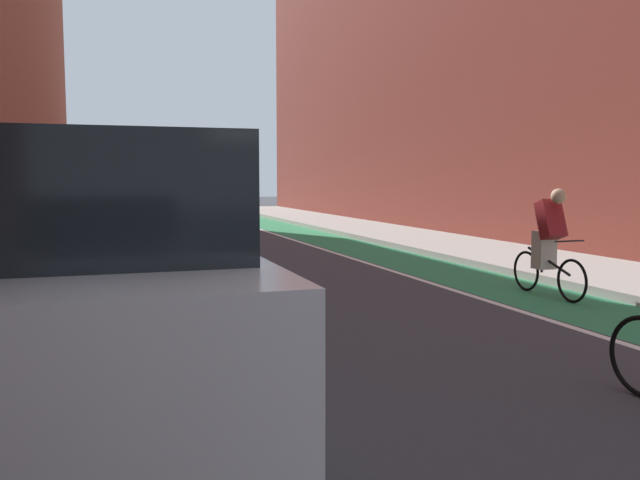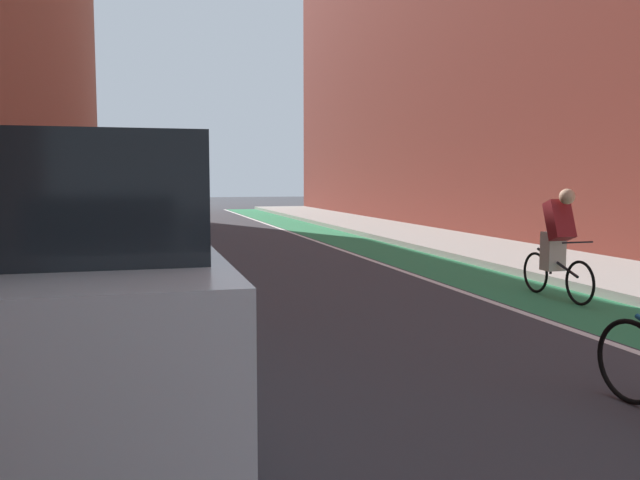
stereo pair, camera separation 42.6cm
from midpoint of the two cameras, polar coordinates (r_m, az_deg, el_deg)
name	(u,v)px [view 1 (the left image)]	position (r m, az deg, el deg)	size (l,w,h in m)	color
ground_plane	(252,265)	(13.33, -6.81, -2.14)	(95.71, 95.71, 0.00)	#38383D
bike_lane_paint	(362,249)	(16.16, 2.87, -0.80)	(1.60, 43.51, 0.00)	#2D8451
lane_divider_stripe	(327,250)	(15.85, -0.16, -0.91)	(0.12, 43.51, 0.00)	white
sidewalk_right	(442,243)	(17.09, 9.85, -0.30)	(2.87, 43.51, 0.14)	#A8A59E
building_facade_right	(493,26)	(20.54, 14.12, 17.52)	(2.40, 39.51, 12.23)	brown
parked_suv_white	(94,281)	(4.95, -21.30, -3.32)	(1.97, 4.72, 1.98)	silver
cyclist_trailing	(548,242)	(10.11, 18.04, -0.17)	(0.48, 1.67, 1.59)	black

